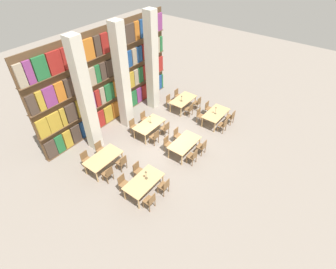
{
  "coord_description": "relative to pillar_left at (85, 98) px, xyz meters",
  "views": [
    {
      "loc": [
        -8.65,
        -6.66,
        9.6
      ],
      "look_at": [
        0.0,
        -0.12,
        0.65
      ],
      "focal_mm": 28.0,
      "sensor_mm": 36.0,
      "label": 1
    }
  ],
  "objects": [
    {
      "name": "chair_3",
      "position": [
        -0.32,
        -3.42,
        -2.51
      ],
      "size": [
        0.42,
        0.4,
        0.9
      ],
      "rotation": [
        0.0,
        0.0,
        3.14
      ],
      "color": "brown",
      "rests_on": "ground_plane"
    },
    {
      "name": "pillar_center",
      "position": [
        2.48,
        0.0,
        0.0
      ],
      "size": [
        0.58,
        0.58,
        6.0
      ],
      "color": "beige",
      "rests_on": "ground_plane"
    },
    {
      "name": "chair_20",
      "position": [
        5.42,
        -2.53,
        -2.51
      ],
      "size": [
        0.42,
        0.4,
        0.9
      ],
      "color": "brown",
      "rests_on": "ground_plane"
    },
    {
      "name": "desk_lamp_0",
      "position": [
        -0.61,
        -4.2,
        -1.97
      ],
      "size": [
        0.14,
        0.14,
        0.46
      ],
      "color": "brown",
      "rests_on": "reading_table_0"
    },
    {
      "name": "chair_21",
      "position": [
        5.42,
        -0.98,
        -2.51
      ],
      "size": [
        0.42,
        0.4,
        0.9
      ],
      "rotation": [
        0.0,
        0.0,
        3.14
      ],
      "color": "brown",
      "rests_on": "ground_plane"
    },
    {
      "name": "chair_7",
      "position": [
        2.91,
        -3.4,
        -2.51
      ],
      "size": [
        0.42,
        0.4,
        0.9
      ],
      "rotation": [
        0.0,
        0.0,
        3.14
      ],
      "color": "brown",
      "rests_on": "ground_plane"
    },
    {
      "name": "chair_11",
      "position": [
        6.22,
        -3.4,
        -2.51
      ],
      "size": [
        0.42,
        0.4,
        0.9
      ],
      "rotation": [
        0.0,
        0.0,
        3.14
      ],
      "color": "brown",
      "rests_on": "ground_plane"
    },
    {
      "name": "desk_lamp_2",
      "position": [
        2.65,
        -1.69,
        -1.95
      ],
      "size": [
        0.14,
        0.14,
        0.49
      ],
      "color": "brown",
      "rests_on": "reading_table_4"
    },
    {
      "name": "chair_4",
      "position": [
        2.02,
        -4.96,
        -2.51
      ],
      "size": [
        0.42,
        0.4,
        0.9
      ],
      "color": "brown",
      "rests_on": "ground_plane"
    },
    {
      "name": "pillar_right",
      "position": [
        4.95,
        0.0,
        0.0
      ],
      "size": [
        0.58,
        0.58,
        6.0
      ],
      "color": "beige",
      "rests_on": "ground_plane"
    },
    {
      "name": "chair_16",
      "position": [
        2.05,
        -2.49,
        -2.51
      ],
      "size": [
        0.42,
        0.4,
        0.9
      ],
      "color": "brown",
      "rests_on": "ground_plane"
    },
    {
      "name": "ground_plane",
      "position": [
        2.48,
        -2.95,
        -3.0
      ],
      "size": [
        40.0,
        40.0,
        0.0
      ],
      "primitive_type": "plane",
      "color": "gray"
    },
    {
      "name": "chair_19",
      "position": [
        2.99,
        -0.94,
        -2.51
      ],
      "size": [
        0.42,
        0.4,
        0.9
      ],
      "rotation": [
        0.0,
        0.0,
        3.14
      ],
      "color": "brown",
      "rests_on": "ground_plane"
    },
    {
      "name": "chair_18",
      "position": [
        2.99,
        -2.49,
        -2.51
      ],
      "size": [
        0.42,
        0.4,
        0.9
      ],
      "color": "brown",
      "rests_on": "ground_plane"
    },
    {
      "name": "reading_table_5",
      "position": [
        5.83,
        -1.76,
        -2.35
      ],
      "size": [
        1.82,
        0.99,
        0.72
      ],
      "color": "tan",
      "rests_on": "ground_plane"
    },
    {
      "name": "bookshelf_bank",
      "position": [
        2.5,
        1.08,
        -0.38
      ],
      "size": [
        9.62,
        0.35,
        5.5
      ],
      "color": "brown",
      "rests_on": "ground_plane"
    },
    {
      "name": "reading_table_0",
      "position": [
        -0.79,
        -4.2,
        -2.35
      ],
      "size": [
        1.82,
        0.99,
        0.72
      ],
      "color": "tan",
      "rests_on": "ground_plane"
    },
    {
      "name": "chair_17",
      "position": [
        2.05,
        -0.94,
        -2.51
      ],
      "size": [
        0.42,
        0.4,
        0.9
      ],
      "rotation": [
        0.0,
        0.0,
        3.14
      ],
      "color": "brown",
      "rests_on": "ground_plane"
    },
    {
      "name": "desk_lamp_3",
      "position": [
        5.56,
        -1.81,
        -2.0
      ],
      "size": [
        0.14,
        0.14,
        0.41
      ],
      "color": "brown",
      "rests_on": "reading_table_5"
    },
    {
      "name": "chair_14",
      "position": [
        -0.4,
        -2.44,
        -2.51
      ],
      "size": [
        0.42,
        0.4,
        0.9
      ],
      "color": "brown",
      "rests_on": "ground_plane"
    },
    {
      "name": "chair_22",
      "position": [
        6.32,
        -2.53,
        -2.51
      ],
      "size": [
        0.42,
        0.4,
        0.9
      ],
      "color": "brown",
      "rests_on": "ground_plane"
    },
    {
      "name": "desk_lamp_1",
      "position": [
        5.64,
        -4.18,
        -1.95
      ],
      "size": [
        0.14,
        0.14,
        0.48
      ],
      "color": "brown",
      "rests_on": "reading_table_2"
    },
    {
      "name": "chair_2",
      "position": [
        -0.32,
        -4.98,
        -2.51
      ],
      "size": [
        0.42,
        0.4,
        0.9
      ],
      "color": "brown",
      "rests_on": "ground_plane"
    },
    {
      "name": "chair_12",
      "position": [
        -1.31,
        -2.44,
        -2.51
      ],
      "size": [
        0.42,
        0.4,
        0.9
      ],
      "color": "brown",
      "rests_on": "ground_plane"
    },
    {
      "name": "chair_10",
      "position": [
        6.22,
        -4.96,
        -2.51
      ],
      "size": [
        0.42,
        0.4,
        0.9
      ],
      "color": "brown",
      "rests_on": "ground_plane"
    },
    {
      "name": "chair_13",
      "position": [
        -1.31,
        -0.89,
        -2.51
      ],
      "size": [
        0.42,
        0.4,
        0.9
      ],
      "rotation": [
        0.0,
        0.0,
        3.14
      ],
      "color": "brown",
      "rests_on": "ground_plane"
    },
    {
      "name": "reading_table_2",
      "position": [
        5.73,
        -4.18,
        -2.35
      ],
      "size": [
        1.82,
        0.99,
        0.72
      ],
      "color": "tan",
      "rests_on": "ground_plane"
    },
    {
      "name": "chair_6",
      "position": [
        2.91,
        -4.96,
        -2.51
      ],
      "size": [
        0.42,
        0.4,
        0.9
      ],
      "color": "brown",
      "rests_on": "ground_plane"
    },
    {
      "name": "chair_1",
      "position": [
        -1.3,
        -3.42,
        -2.51
      ],
      "size": [
        0.42,
        0.4,
        0.9
      ],
      "rotation": [
        0.0,
        0.0,
        3.14
      ],
      "color": "brown",
      "rests_on": "ground_plane"
    },
    {
      "name": "chair_8",
      "position": [
        5.24,
        -4.96,
        -2.51
      ],
      "size": [
        0.42,
        0.4,
        0.9
      ],
      "color": "brown",
      "rests_on": "ground_plane"
    },
    {
      "name": "chair_15",
      "position": [
        -0.4,
        -0.89,
        -2.51
      ],
      "size": [
        0.42,
        0.4,
        0.9
      ],
      "rotation": [
        0.0,
        0.0,
        3.14
      ],
      "color": "brown",
      "rests_on": "ground_plane"
    },
    {
      "name": "chair_0",
      "position": [
        -1.3,
        -4.98,
        -2.51
      ],
      "size": [
        0.42,
        0.4,
        0.9
      ],
      "color": "brown",
      "rests_on": "ground_plane"
    },
    {
      "name": "chair_9",
      "position": [
        5.24,
        -3.4,
        -2.51
      ],
      "size": [
        0.42,
        0.4,
        0.9
      ],
      "rotation": [
        0.0,
        0.0,
        3.14
      ],
      "color": "brown",
      "rests_on": "ground_plane"
    },
    {
      "name": "reading_table_4",
      "position": [
        2.52,
        -1.72,
        -2.35
      ],
      "size": [
        1.82,
        0.99,
        0.72
      ],
      "color": "tan",
      "rests_on": "ground_plane"
    },
    {
      "name": "reading_table_3",
      "position": [
        -0.86,
        -1.67,
        -2.35
      ],
      "size": [
        1.82,
        0.99,
        0.72
      ],
      "color": "tan",
      "rests_on": "ground_plane"
    },
    {
      "name": "pillar_left",
      "position": [
        0.0,
        0.0,
        0.0
      ],
      "size": [
        0.58,
        0.58,
        6.0
      ],
      "color": "beige",
      "rests_on": "ground_plane"
    },
    {
      "name": "reading_table_1",
      "position": [
        2.43,
        -4.18,
        -2.35
      ],
      "size": [
        1.82,
        0.99,
        0.72
      ],
      "color": "tan",
      "rests_on": "ground_plane"
    },
    {
      "name": "chair_23",
      "position": [
        6.32,
        -0.98,
        -2.51
      ],
      "size": [
        0.42,
        0.4,
        0.9
      ],
      "rotation": [
        0.0,
        0.0,
        3.14
      ],
      "color": "brown",
      "rests_on": "ground_plane"
    },
    {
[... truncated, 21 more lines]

